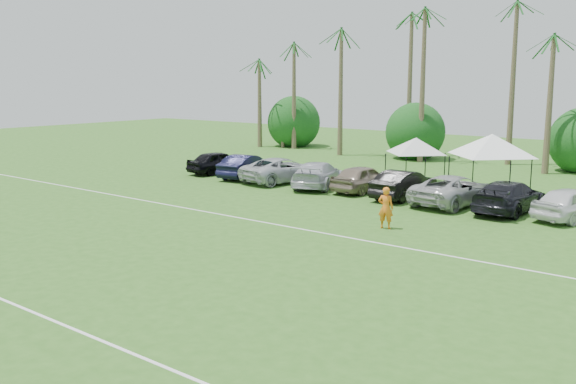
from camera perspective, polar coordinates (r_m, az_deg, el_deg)
The scene contains 22 objects.
field_lines at distance 23.07m, azimuth -10.67°, elevation -5.47°, with size 80.00×12.10×0.01m.
palm_tree_0 at distance 59.09m, azimuth -2.79°, elevation 11.40°, with size 2.40×2.40×8.90m.
palm_tree_1 at distance 55.95m, azimuth 1.15°, elevation 12.37°, with size 2.40×2.40×9.90m.
palm_tree_2 at distance 53.11m, azimuth 5.56°, elevation 13.38°, with size 2.40×2.40×10.90m.
palm_tree_3 at distance 51.11m, azimuth 9.47°, elevation 14.38°, with size 2.40×2.40×11.90m.
palm_tree_4 at distance 49.14m, azimuth 13.53°, elevation 11.40°, with size 2.40×2.40×8.90m.
palm_tree_5 at distance 47.61m, azimuth 18.04°, elevation 12.29°, with size 2.40×2.40×9.90m.
palm_tree_6 at distance 46.39m, azimuth 22.84°, elevation 13.14°, with size 2.40×2.40×10.90m.
bush_tree_0 at distance 58.09m, azimuth 0.15°, elevation 5.82°, with size 4.00×4.00×4.00m.
bush_tree_1 at distance 51.08m, azimuth 11.71°, elevation 5.02°, with size 4.00×4.00×4.00m.
sideline_player_a at distance 26.65m, azimuth 8.68°, elevation -1.39°, with size 0.64×0.42×1.75m, color orange.
canopy_tent_left at distance 37.98m, azimuth 11.33°, elevation 4.75°, with size 3.92×3.92×3.18m.
canopy_tent_right at distance 34.28m, azimuth 17.72°, elevation 4.94°, with size 4.80×4.80×3.89m.
parked_car_0 at distance 42.01m, azimuth -6.18°, elevation 2.66°, with size 1.73×4.31×1.47m, color black.
parked_car_1 at distance 39.88m, azimuth -3.72°, elevation 2.30°, with size 1.55×4.45×1.47m, color black.
parked_car_2 at distance 38.20m, azimuth -0.54°, elevation 1.98°, with size 2.43×5.28×1.47m, color silver.
parked_car_3 at distance 36.44m, azimuth 2.67°, elevation 1.57°, with size 2.06×5.06×1.47m, color silver.
parked_car_4 at distance 35.25m, azimuth 6.66°, elevation 1.22°, with size 1.73×4.31×1.47m, color gray.
parked_car_5 at distance 33.55m, azimuth 10.27°, elevation 0.68°, with size 1.55×4.45×1.47m, color black.
parked_car_6 at distance 32.36m, azimuth 14.54°, elevation 0.17°, with size 2.43×5.28×1.47m, color #B3B3B3.
parked_car_7 at distance 31.32m, azimuth 19.09°, elevation -0.38°, with size 2.06×5.06×1.47m, color black.
parked_car_8 at distance 30.65m, azimuth 23.99°, elevation -0.92°, with size 1.73×4.31×1.47m, color white.
Camera 1 is at (16.91, -6.45, 6.13)m, focal length 40.00 mm.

